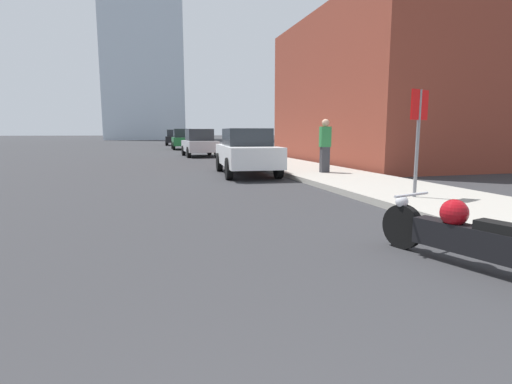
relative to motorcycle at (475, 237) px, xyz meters
The scene contains 9 objects.
sidewalk 36.79m from the motorcycle, 86.11° to the left, with size 2.89×240.00×0.15m.
brick_storefront 16.62m from the motorcycle, 58.06° to the left, with size 9.00×11.63×6.88m.
motorcycle is the anchor object (origin of this frame).
parked_car_white 10.24m from the motorcycle, 89.95° to the left, with size 2.06×4.71×1.61m.
parked_car_silver 21.44m from the motorcycle, 90.44° to the left, with size 1.97×3.89×1.68m.
parked_car_green 32.39m from the motorcycle, 90.40° to the left, with size 1.89×4.56×1.78m.
parked_car_black 43.66m from the motorcycle, 90.20° to the left, with size 2.15×4.05×1.78m.
stop_sign 4.32m from the motorcycle, 61.47° to the left, with size 0.57×0.26×2.19m.
pedestrian 9.21m from the motorcycle, 74.98° to the left, with size 0.36×0.25×1.77m.
Camera 1 is at (-0.10, -0.13, 1.48)m, focal length 28.00 mm.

